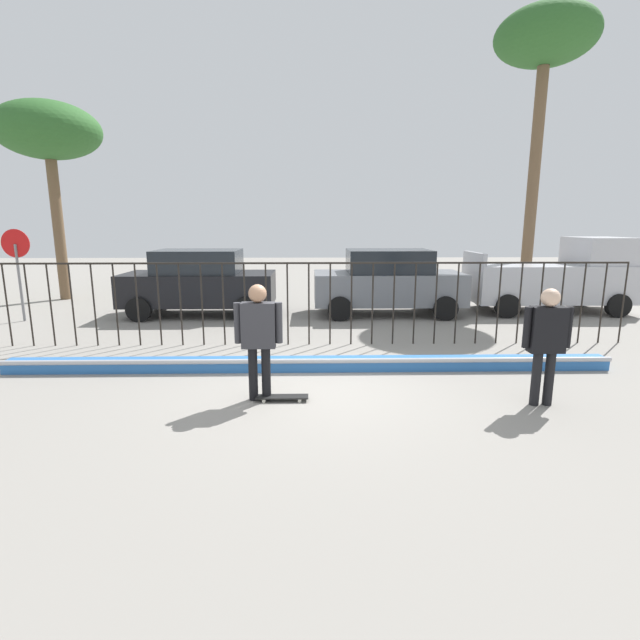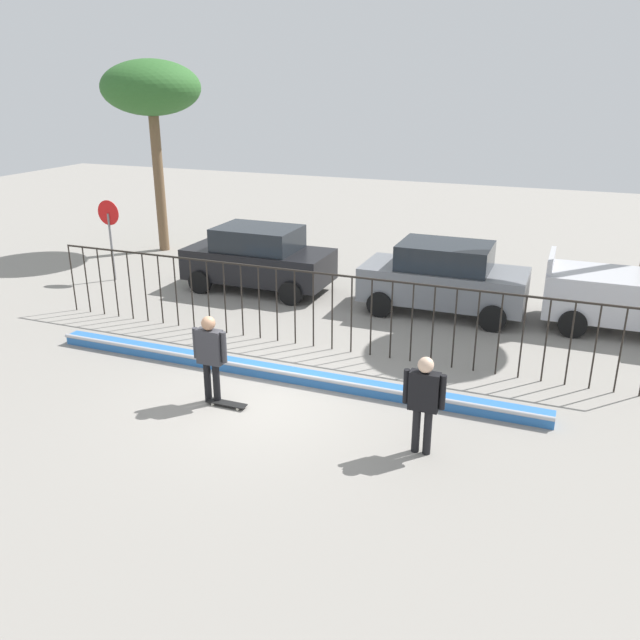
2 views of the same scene
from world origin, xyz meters
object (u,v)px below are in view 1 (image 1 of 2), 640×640
object	(u,v)px
palm_tree_tall	(545,45)
palm_tree_short	(48,133)
skateboard	(282,397)
stop_sign	(18,262)
skateboarder	(259,332)
pickup_truck	(556,278)
camera_operator	(547,336)
parked_car_gray	(388,282)
parked_car_black	(199,282)

from	to	relation	value
palm_tree_tall	palm_tree_short	xyz separation A→B (m)	(-15.96, 1.09, -2.43)
skateboard	stop_sign	xyz separation A→B (m)	(-7.45, 6.15, 1.56)
skateboarder	palm_tree_tall	distance (m)	13.84
palm_tree_tall	pickup_truck	bearing A→B (deg)	-84.07
camera_operator	parked_car_gray	size ratio (longest dim) A/B	0.41
camera_operator	palm_tree_tall	xyz separation A→B (m)	(3.85, 9.17, 6.96)
pickup_truck	palm_tree_short	xyz separation A→B (m)	(-16.13, 2.78, 4.54)
camera_operator	parked_car_black	distance (m)	9.76
palm_tree_tall	stop_sign	bearing A→B (deg)	-169.63
camera_operator	stop_sign	size ratio (longest dim) A/B	0.70
skateboard	palm_tree_short	size ratio (longest dim) A/B	0.12
skateboarder	parked_car_gray	size ratio (longest dim) A/B	0.41
skateboarder	stop_sign	xyz separation A→B (m)	(-7.12, 6.09, 0.55)
palm_tree_tall	parked_car_gray	bearing A→B (deg)	-158.06
palm_tree_short	camera_operator	bearing A→B (deg)	-40.27
parked_car_black	palm_tree_tall	world-z (taller)	palm_tree_tall
pickup_truck	palm_tree_short	bearing A→B (deg)	169.02
stop_sign	pickup_truck	bearing A→B (deg)	4.05
camera_operator	palm_tree_tall	world-z (taller)	palm_tree_tall
skateboarder	pickup_truck	distance (m)	10.91
parked_car_gray	stop_sign	distance (m)	10.22
parked_car_gray	skateboard	bearing A→B (deg)	-109.44
stop_sign	palm_tree_tall	distance (m)	16.68
skateboarder	parked_car_black	distance (m)	7.28
parked_car_black	stop_sign	bearing A→B (deg)	-174.80
pickup_truck	skateboard	bearing A→B (deg)	-138.63
camera_operator	pickup_truck	world-z (taller)	pickup_truck
skateboard	camera_operator	xyz separation A→B (m)	(3.85, -0.25, 0.99)
skateboard	palm_tree_tall	size ratio (longest dim) A/B	0.09
palm_tree_short	skateboarder	bearing A→B (deg)	-51.50
skateboard	parked_car_gray	xyz separation A→B (m)	(2.72, 6.92, 0.91)
skateboarder	parked_car_gray	bearing A→B (deg)	85.97
camera_operator	stop_sign	bearing A→B (deg)	19.02
palm_tree_tall	palm_tree_short	distance (m)	16.18
stop_sign	camera_operator	bearing A→B (deg)	-29.49
parked_car_black	stop_sign	xyz separation A→B (m)	(-4.67, -0.77, 0.64)
camera_operator	stop_sign	world-z (taller)	stop_sign
skateboard	pickup_truck	xyz separation A→B (m)	(7.87, 7.23, 0.98)
camera_operator	parked_car_gray	xyz separation A→B (m)	(-1.13, 7.16, -0.07)
skateboarder	camera_operator	distance (m)	4.20
camera_operator	parked_car_gray	bearing A→B (deg)	-32.51
skateboard	pickup_truck	bearing A→B (deg)	65.22
camera_operator	palm_tree_tall	size ratio (longest dim) A/B	0.19
pickup_truck	palm_tree_short	world-z (taller)	palm_tree_short
pickup_truck	palm_tree_short	size ratio (longest dim) A/B	0.71
palm_tree_short	parked_car_gray	bearing A→B (deg)	-15.75
parked_car_black	palm_tree_tall	distance (m)	12.78
parked_car_gray	stop_sign	xyz separation A→B (m)	(-10.17, -0.77, 0.64)
camera_operator	palm_tree_short	world-z (taller)	palm_tree_short
palm_tree_tall	camera_operator	bearing A→B (deg)	-112.75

